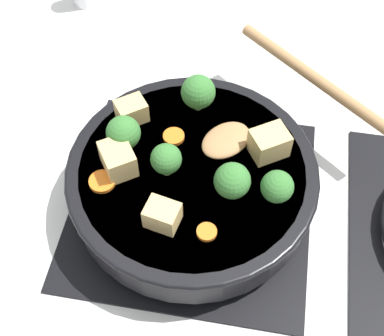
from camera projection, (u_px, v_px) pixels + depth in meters
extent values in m
plane|color=silver|center=(192.00, 202.00, 0.71)|extent=(2.40, 2.40, 0.00)
cube|color=black|center=(192.00, 201.00, 0.70)|extent=(0.31, 0.31, 0.01)
torus|color=black|center=(192.00, 194.00, 0.69)|extent=(0.24, 0.24, 0.01)
cube|color=black|center=(192.00, 194.00, 0.69)|extent=(0.01, 0.23, 0.01)
cube|color=black|center=(192.00, 194.00, 0.69)|extent=(0.23, 0.01, 0.01)
cylinder|color=black|center=(192.00, 180.00, 0.66)|extent=(0.30, 0.30, 0.05)
cylinder|color=#5B3316|center=(192.00, 179.00, 0.66)|extent=(0.27, 0.27, 0.05)
torus|color=black|center=(192.00, 170.00, 0.65)|extent=(0.31, 0.31, 0.01)
ellipsoid|color=#A87A4C|center=(226.00, 140.00, 0.66)|extent=(0.08, 0.08, 0.01)
cylinder|color=#A87A4C|center=(313.00, 77.00, 0.72)|extent=(0.17, 0.21, 0.02)
cube|color=#DBB770|center=(162.00, 215.00, 0.59)|extent=(0.04, 0.04, 0.03)
cube|color=#DBB770|center=(118.00, 159.00, 0.63)|extent=(0.06, 0.05, 0.03)
cube|color=#DBB770|center=(132.00, 111.00, 0.67)|extent=(0.05, 0.05, 0.03)
cube|color=#DBB770|center=(269.00, 143.00, 0.64)|extent=(0.05, 0.05, 0.03)
cylinder|color=#709956|center=(167.00, 169.00, 0.63)|extent=(0.01, 0.01, 0.01)
sphere|color=#387533|center=(166.00, 159.00, 0.62)|extent=(0.04, 0.04, 0.04)
cylinder|color=#709956|center=(275.00, 196.00, 0.61)|extent=(0.01, 0.01, 0.01)
sphere|color=#387533|center=(277.00, 187.00, 0.60)|extent=(0.04, 0.04, 0.04)
cylinder|color=#709956|center=(125.00, 144.00, 0.66)|extent=(0.01, 0.01, 0.01)
sphere|color=#387533|center=(123.00, 133.00, 0.64)|extent=(0.04, 0.04, 0.04)
cylinder|color=#709956|center=(231.00, 191.00, 0.62)|extent=(0.01, 0.01, 0.01)
sphere|color=#387533|center=(232.00, 181.00, 0.60)|extent=(0.04, 0.04, 0.04)
cylinder|color=#709956|center=(198.00, 104.00, 0.69)|extent=(0.01, 0.01, 0.01)
sphere|color=#387533|center=(198.00, 92.00, 0.67)|extent=(0.04, 0.04, 0.04)
cylinder|color=orange|center=(102.00, 182.00, 0.63)|extent=(0.03, 0.03, 0.01)
cylinder|color=orange|center=(207.00, 232.00, 0.59)|extent=(0.02, 0.02, 0.01)
cylinder|color=orange|center=(174.00, 137.00, 0.67)|extent=(0.03, 0.03, 0.01)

